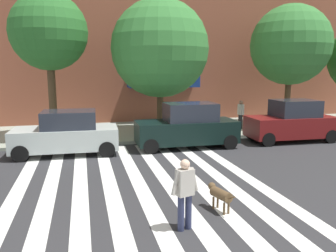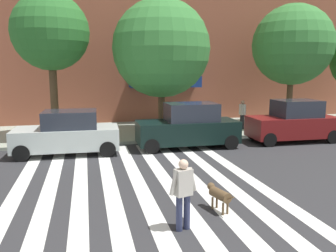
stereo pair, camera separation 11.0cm
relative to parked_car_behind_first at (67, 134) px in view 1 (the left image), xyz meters
The scene contains 12 objects.
ground_plane 6.59m from the parked_car_behind_first, 64.13° to the right, with size 160.00×160.00×0.00m, color #2B2B2D.
sidewalk_far 5.16m from the parked_car_behind_first, 56.04° to the left, with size 80.00×6.00×0.15m, color #959C8B.
crosswalk_stripes 6.38m from the parked_car_behind_first, 68.41° to the right, with size 7.65×13.60×0.01m.
parked_car_behind_first is the anchor object (origin of this frame).
parked_car_third_in_line 5.30m from the parked_car_behind_first, ahead, with size 4.59×1.91×2.04m.
parked_car_fourth_in_line 10.72m from the parked_car_behind_first, ahead, with size 4.35×1.99×2.06m.
street_tree_nearest 5.43m from the parked_car_behind_first, 103.35° to the left, with size 3.70×3.70×7.02m.
street_tree_middle 6.50m from the parked_car_behind_first, 29.91° to the left, with size 4.99×4.99×6.93m.
street_tree_further 13.60m from the parked_car_behind_first, 14.63° to the left, with size 4.62×4.62×7.09m.
pedestrian_dog_walker 8.21m from the parked_car_behind_first, 69.86° to the right, with size 0.70×0.33×1.64m.
dog_on_leash 8.01m from the parked_car_behind_first, 60.06° to the right, with size 0.44×1.01×0.65m.
pedestrian_bystander 9.94m from the parked_car_behind_first, 17.93° to the left, with size 0.24×0.70×1.64m.
Camera 1 is at (-2.15, -1.61, 3.62)m, focal length 36.30 mm.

